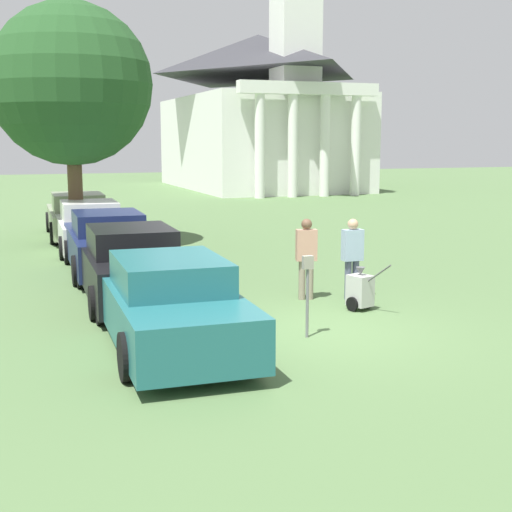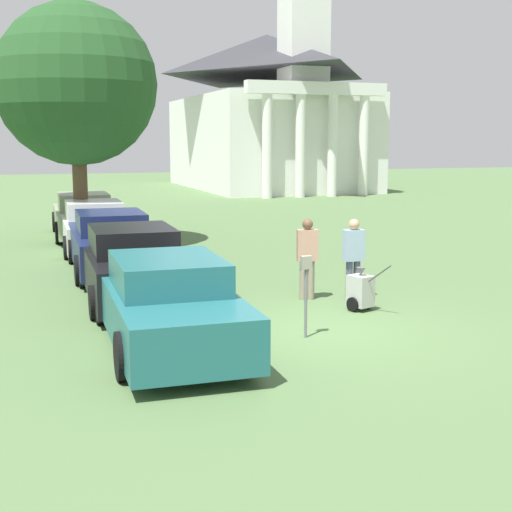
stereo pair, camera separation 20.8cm
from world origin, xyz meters
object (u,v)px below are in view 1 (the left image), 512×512
object	(u,v)px
person_supervisor	(352,254)
church	(261,104)
parked_car_black	(131,266)
parked_car_sage	(78,217)
equipment_cart	(360,290)
person_worker	(306,254)
parked_car_navy	(108,244)
parked_car_teal	(168,303)
parking_meter	(308,281)
parked_car_white	(89,228)

from	to	relation	value
person_supervisor	church	size ratio (longest dim) A/B	0.07
parked_car_black	parked_car_sage	world-z (taller)	parked_car_black
parked_car_black	equipment_cart	xyz separation A→B (m)	(4.03, -2.36, -0.32)
parked_car_black	person_worker	bearing A→B (deg)	-17.22
parked_car_black	church	size ratio (longest dim) A/B	0.20
parked_car_black	person_worker	size ratio (longest dim) A/B	2.88
parked_car_navy	person_supervisor	bearing A→B (deg)	-46.24
parked_car_sage	person_worker	xyz separation A→B (m)	(3.41, -11.41, 0.27)
parked_car_navy	equipment_cart	size ratio (longest dim) A/B	4.90
person_worker	parked_car_teal	bearing A→B (deg)	46.76
parked_car_black	parking_meter	xyz separation A→B (m)	(2.27, -3.80, 0.26)
parked_car_white	parking_meter	xyz separation A→B (m)	(2.27, -10.80, 0.28)
person_supervisor	equipment_cart	bearing A→B (deg)	74.16
church	parking_meter	bearing A→B (deg)	-108.96
parked_car_sage	parked_car_navy	bearing A→B (deg)	-88.49
parked_car_white	person_supervisor	bearing A→B (deg)	-61.47
parked_car_navy	parked_car_sage	distance (m)	6.96
parked_car_teal	church	size ratio (longest dim) A/B	0.21
parked_car_navy	person_supervisor	xyz separation A→B (m)	(4.31, -4.75, 0.24)
parked_car_white	church	bearing A→B (deg)	60.97
parked_car_black	parked_car_white	distance (m)	7.00
parking_meter	person_supervisor	bearing A→B (deg)	48.92
parking_meter	person_supervisor	world-z (taller)	person_supervisor
parking_meter	equipment_cart	size ratio (longest dim) A/B	1.39
person_worker	equipment_cart	bearing A→B (deg)	129.85
equipment_cart	parked_car_navy	bearing A→B (deg)	107.28
equipment_cart	parking_meter	bearing A→B (deg)	-158.87
parked_car_navy	parked_car_white	distance (m)	3.71
parked_car_sage	church	xyz separation A→B (m)	(14.31, 21.01, 4.95)
parking_meter	church	world-z (taller)	church
parked_car_teal	parking_meter	distance (m)	2.32
person_worker	church	bearing A→B (deg)	-95.61
parked_car_white	person_worker	distance (m)	8.85
person_worker	parking_meter	bearing A→B (deg)	79.60
person_worker	parked_car_white	bearing A→B (deg)	-54.32
parked_car_sage	equipment_cart	xyz separation A→B (m)	(4.03, -12.62, -0.30)
parking_meter	person_worker	world-z (taller)	person_worker
person_supervisor	parked_car_navy	bearing A→B (deg)	-45.98
parked_car_navy	parking_meter	xyz separation A→B (m)	(2.27, -7.09, 0.25)
parked_car_navy	person_worker	distance (m)	5.61
church	parked_car_sage	bearing A→B (deg)	-124.27
parked_car_black	person_supervisor	xyz separation A→B (m)	(4.31, -1.46, 0.24)
parked_car_teal	parked_car_navy	size ratio (longest dim) A/B	1.06
parked_car_black	church	xyz separation A→B (m)	(14.31, 31.26, 4.93)
parked_car_black	parked_car_navy	xyz separation A→B (m)	(0.00, 3.29, 0.01)
parked_car_navy	parked_car_white	xyz separation A→B (m)	(-0.00, 3.71, -0.03)
person_supervisor	church	xyz separation A→B (m)	(10.00, 32.72, 4.69)
parked_car_white	parked_car_sage	size ratio (longest dim) A/B	0.90
parked_car_teal	person_supervisor	world-z (taller)	person_supervisor
person_supervisor	parked_car_black	bearing A→B (deg)	-16.89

